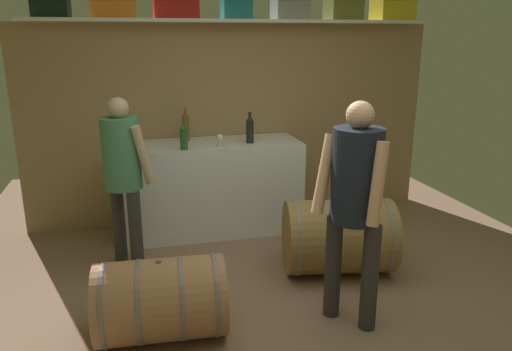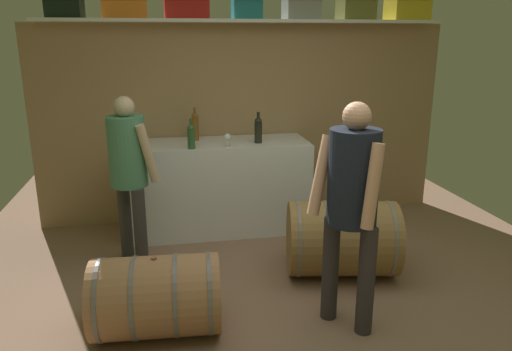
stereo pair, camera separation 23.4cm
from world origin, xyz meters
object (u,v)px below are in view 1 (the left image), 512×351
(wine_barrel_far, at_px, (161,300))
(toolcase_orange, at_px, (113,6))
(toolcase_olive, at_px, (343,3))
(wine_bottle_green, at_px, (184,137))
(tasting_cup, at_px, (341,197))
(visitor_tasting, at_px, (123,166))
(wine_bottle_dark, at_px, (250,129))
(toolcase_grey, at_px, (290,6))
(wine_glass, at_px, (220,138))
(toolcase_yellow, at_px, (393,7))
(work_cabinet, at_px, (211,187))
(wine_bottle_amber, at_px, (186,127))
(toolcase_black, at_px, (51,5))
(toolcase_red, at_px, (176,7))
(wine_barrel_near, at_px, (338,236))
(winemaker_pouring, at_px, (355,193))
(toolcase_teal, at_px, (236,1))

(wine_barrel_far, bearing_deg, toolcase_orange, 99.35)
(toolcase_olive, bearing_deg, wine_bottle_green, -168.11)
(tasting_cup, height_order, visitor_tasting, visitor_tasting)
(wine_bottle_dark, relative_size, visitor_tasting, 0.21)
(toolcase_grey, xyz_separation_m, wine_glass, (-0.85, -0.48, -1.26))
(toolcase_yellow, relative_size, wine_bottle_dark, 1.33)
(work_cabinet, bearing_deg, wine_bottle_amber, 148.31)
(visitor_tasting, bearing_deg, toolcase_black, 179.81)
(wine_bottle_green, bearing_deg, wine_bottle_dark, 12.05)
(wine_barrel_far, bearing_deg, wine_glass, 69.62)
(toolcase_red, relative_size, wine_barrel_near, 0.43)
(tasting_cup, xyz_separation_m, winemaker_pouring, (-0.25, -0.76, 0.30))
(wine_bottle_amber, relative_size, wine_bottle_green, 1.17)
(wine_glass, bearing_deg, wine_barrel_near, -49.13)
(wine_bottle_amber, height_order, winemaker_pouring, winemaker_pouring)
(tasting_cup, bearing_deg, work_cabinet, 127.15)
(toolcase_orange, xyz_separation_m, work_cabinet, (0.87, -0.25, -1.80))
(toolcase_yellow, bearing_deg, wine_glass, -170.84)
(wine_bottle_green, distance_m, visitor_tasting, 0.72)
(toolcase_red, xyz_separation_m, tasting_cup, (1.19, -1.47, -1.59))
(wine_bottle_green, height_order, wine_barrel_near, wine_bottle_green)
(tasting_cup, bearing_deg, visitor_tasting, 162.98)
(work_cabinet, height_order, wine_bottle_dark, wine_bottle_dark)
(toolcase_black, height_order, toolcase_red, toolcase_black)
(toolcase_teal, relative_size, tasting_cup, 6.05)
(wine_bottle_dark, xyz_separation_m, winemaker_pouring, (0.28, -1.87, -0.11))
(toolcase_orange, xyz_separation_m, wine_barrel_near, (1.78, -1.47, -1.95))
(toolcase_red, distance_m, wine_bottle_amber, 1.18)
(toolcase_yellow, xyz_separation_m, winemaker_pouring, (-1.42, -2.23, -1.33))
(wine_bottle_amber, bearing_deg, wine_bottle_dark, -22.09)
(toolcase_teal, xyz_separation_m, wine_bottle_green, (-0.63, -0.50, -1.26))
(toolcase_black, relative_size, toolcase_grey, 0.91)
(toolcase_olive, xyz_separation_m, wine_bottle_green, (-1.80, -0.50, -1.27))
(toolcase_orange, distance_m, toolcase_yellow, 2.96)
(visitor_tasting, bearing_deg, wine_bottle_amber, 110.79)
(toolcase_red, height_order, wine_bottle_green, toolcase_red)
(tasting_cup, distance_m, winemaker_pouring, 0.86)
(toolcase_red, height_order, wine_bottle_dark, toolcase_red)
(visitor_tasting, bearing_deg, toolcase_orange, 148.89)
(wine_bottle_amber, bearing_deg, wine_barrel_far, -101.96)
(wine_bottle_dark, bearing_deg, wine_glass, -159.69)
(toolcase_yellow, xyz_separation_m, wine_barrel_near, (-1.18, -1.47, -1.99))
(toolcase_grey, bearing_deg, toolcase_yellow, -1.64)
(wine_bottle_amber, bearing_deg, wine_glass, -52.29)
(toolcase_yellow, relative_size, winemaker_pouring, 0.26)
(work_cabinet, bearing_deg, wine_glass, -75.59)
(work_cabinet, distance_m, visitor_tasting, 1.19)
(toolcase_grey, relative_size, tasting_cup, 6.08)
(wine_glass, bearing_deg, winemaker_pouring, -70.69)
(toolcase_red, distance_m, wine_barrel_far, 2.91)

